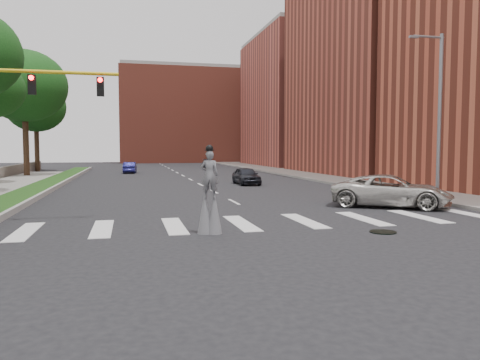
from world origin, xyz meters
TOP-DOWN VIEW (x-y plane):
  - ground_plane at (0.00, 0.00)m, footprint 160.00×160.00m
  - grass_median at (-11.50, 20.00)m, footprint 2.00×60.00m
  - median_curb at (-10.45, 20.00)m, footprint 0.20×60.00m
  - sidewalk_right at (12.50, 25.00)m, footprint 5.00×90.00m
  - manhole at (3.00, -2.00)m, footprint 0.90×0.90m
  - building_mid at (22.00, 30.00)m, footprint 16.00×22.00m
  - building_far at (22.00, 54.00)m, footprint 16.00×22.00m
  - building_backdrop at (6.00, 78.00)m, footprint 26.00×14.00m
  - streetlight at (10.90, 6.00)m, footprint 2.05×0.20m
  - traffic_signal at (-9.78, 3.00)m, footprint 5.30×0.23m
  - stilt_performer at (-2.83, -0.81)m, footprint 0.83×0.60m
  - suv_crossing at (7.04, 4.15)m, footprint 6.18×5.35m
  - car_near at (3.55, 19.34)m, footprint 1.67×4.06m
  - car_mid at (-5.33, 38.25)m, footprint 1.59×3.86m
  - car_far at (6.00, 51.71)m, footprint 1.89×4.23m
  - tree_4 at (-15.26, 33.38)m, footprint 8.22×8.22m
  - tree_5 at (-16.31, 44.96)m, footprint 7.09×7.09m

SIDE VIEW (x-z plane):
  - ground_plane at x=0.00m, z-range 0.00..0.00m
  - manhole at x=3.00m, z-range 0.00..0.04m
  - sidewalk_right at x=12.50m, z-range 0.00..0.18m
  - grass_median at x=-11.50m, z-range 0.00..0.25m
  - median_curb at x=-10.45m, z-range 0.00..0.28m
  - car_far at x=6.00m, z-range 0.00..1.20m
  - car_mid at x=-5.33m, z-range 0.00..1.24m
  - car_near at x=3.55m, z-range 0.00..1.38m
  - suv_crossing at x=7.04m, z-range 0.00..1.58m
  - stilt_performer at x=-2.83m, z-range -0.33..2.67m
  - traffic_signal at x=-9.78m, z-range 1.05..7.25m
  - streetlight at x=10.90m, z-range 0.40..9.40m
  - tree_5 at x=-16.31m, z-range 2.38..13.21m
  - tree_4 at x=-15.26m, z-range 2.69..15.10m
  - building_backdrop at x=6.00m, z-range 0.00..18.00m
  - building_far at x=22.00m, z-range 0.00..20.00m
  - building_mid at x=22.00m, z-range 0.00..24.00m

